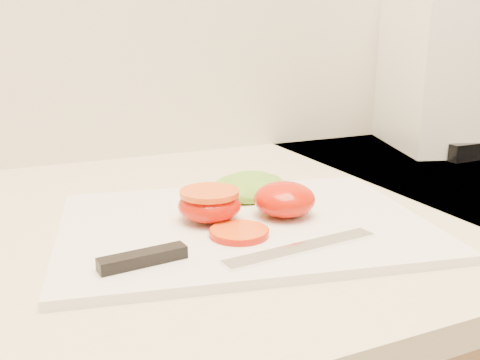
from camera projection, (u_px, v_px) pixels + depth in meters
name	position (u px, v px, depth m)	size (l,w,h in m)	color
cutting_board	(244.00, 225.00, 0.60)	(0.40, 0.29, 0.01)	white
tomato_half_dome	(284.00, 199.00, 0.61)	(0.07, 0.07, 0.04)	red
tomato_half_cut	(210.00, 204.00, 0.60)	(0.07, 0.07, 0.04)	red
tomato_slice_0	(239.00, 232.00, 0.56)	(0.06, 0.06, 0.01)	orange
lettuce_leaf_0	(253.00, 187.00, 0.69)	(0.11, 0.08, 0.02)	#81B730
knife	(208.00, 254.00, 0.50)	(0.28, 0.06, 0.01)	silver
appliance	(449.00, 67.00, 1.00)	(0.20, 0.25, 0.30)	white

